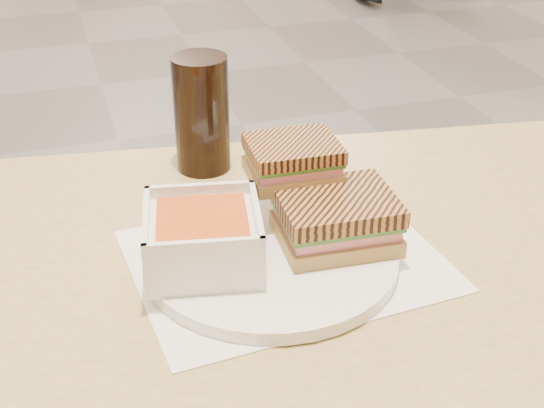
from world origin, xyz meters
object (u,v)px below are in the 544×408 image
object	(u,v)px
main_table	(277,346)
panini_lower	(336,219)
cola_glass	(202,114)
soup_bowl	(203,240)
plate	(271,256)

from	to	relation	value
main_table	panini_lower	distance (m)	0.18
main_table	cola_glass	size ratio (longest dim) A/B	7.71
soup_bowl	cola_glass	bearing A→B (deg)	77.41
panini_lower	cola_glass	size ratio (longest dim) A/B	0.84
plate	panini_lower	xyz separation A→B (m)	(0.08, -0.00, 0.04)
main_table	plate	world-z (taller)	plate
panini_lower	soup_bowl	bearing A→B (deg)	179.32
main_table	cola_glass	world-z (taller)	cola_glass
plate	cola_glass	bearing A→B (deg)	94.26
main_table	panini_lower	xyz separation A→B (m)	(0.08, 0.02, 0.16)
soup_bowl	cola_glass	world-z (taller)	cola_glass
plate	panini_lower	world-z (taller)	panini_lower
main_table	soup_bowl	bearing A→B (deg)	167.66
plate	soup_bowl	bearing A→B (deg)	178.79
soup_bowl	cola_glass	distance (m)	0.27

